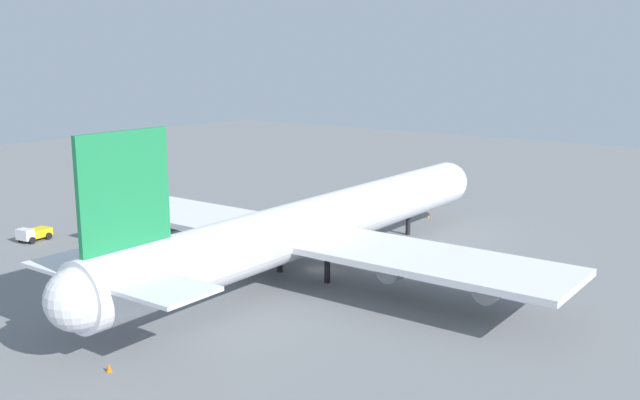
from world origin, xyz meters
TOP-DOWN VIEW (x-y plane):
  - ground_plane at (0.00, 0.00)m, footprint 294.66×294.66m
  - cargo_airplane at (-0.43, 0.00)m, footprint 73.67×63.39m
  - pushback_tractor at (42.91, 13.63)m, footprint 3.99×2.62m
  - baggage_tug at (-12.78, 40.90)m, footprint 4.81×3.21m
  - safety_cone_nose at (33.15, 2.76)m, footprint 0.42×0.42m
  - safety_cone_tail at (-33.15, -2.65)m, footprint 0.50×0.50m

SIDE VIEW (x-z plane):
  - ground_plane at x=0.00m, z-range 0.00..0.00m
  - safety_cone_nose at x=33.15m, z-range 0.00..0.59m
  - safety_cone_tail at x=-33.15m, z-range 0.00..0.71m
  - baggage_tug at x=-12.78m, z-range 0.07..2.07m
  - pushback_tractor at x=42.91m, z-range -0.03..2.37m
  - cargo_airplane at x=-0.43m, z-range -3.85..15.62m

